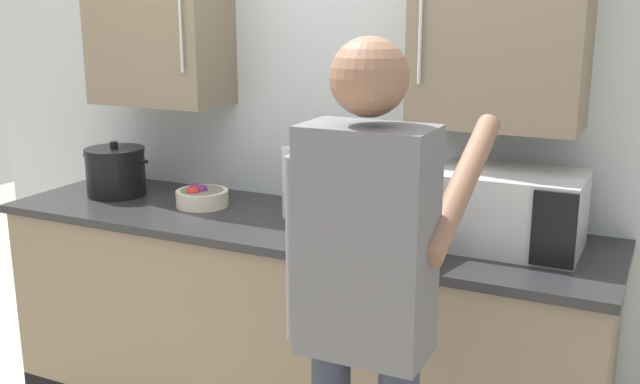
# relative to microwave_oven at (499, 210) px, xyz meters

# --- Properties ---
(back_wall_tiled) EXTENTS (3.93, 0.44, 2.59)m
(back_wall_tiled) POSITION_rel_microwave_oven_xyz_m (-0.83, 0.30, 0.36)
(back_wall_tiled) COLOR #B2BCC1
(back_wall_tiled) RESTS_ON ground_plane
(counter_unit) EXTENTS (2.56, 0.70, 0.91)m
(counter_unit) POSITION_rel_microwave_oven_xyz_m (-0.83, -0.04, -0.59)
(counter_unit) COLOR #756651
(counter_unit) RESTS_ON ground_plane
(microwave_oven) EXTENTS (0.61, 0.72, 0.28)m
(microwave_oven) POSITION_rel_microwave_oven_xyz_m (0.00, 0.00, 0.00)
(microwave_oven) COLOR #B7BABF
(microwave_oven) RESTS_ON counter_unit
(thermos_flask) EXTENTS (0.07, 0.07, 0.30)m
(thermos_flask) POSITION_rel_microwave_oven_xyz_m (-0.86, 0.01, 0.01)
(thermos_flask) COLOR #B7BABF
(thermos_flask) RESTS_ON counter_unit
(fruit_bowl) EXTENTS (0.23, 0.23, 0.10)m
(fruit_bowl) POSITION_rel_microwave_oven_xyz_m (-1.30, -0.00, -0.10)
(fruit_bowl) COLOR beige
(fruit_bowl) RESTS_ON counter_unit
(knife_block) EXTENTS (0.11, 0.15, 0.30)m
(knife_block) POSITION_rel_microwave_oven_xyz_m (-0.61, 0.00, -0.03)
(knife_block) COLOR #A37547
(knife_block) RESTS_ON counter_unit
(stock_pot) EXTENTS (0.37, 0.27, 0.25)m
(stock_pot) POSITION_rel_microwave_oven_xyz_m (-1.76, -0.01, -0.03)
(stock_pot) COLOR black
(stock_pot) RESTS_ON counter_unit
(person_figure) EXTENTS (0.45, 0.65, 1.69)m
(person_figure) POSITION_rel_microwave_oven_xyz_m (-0.15, -0.88, -0.03)
(person_figure) COLOR #282D3D
(person_figure) RESTS_ON ground_plane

